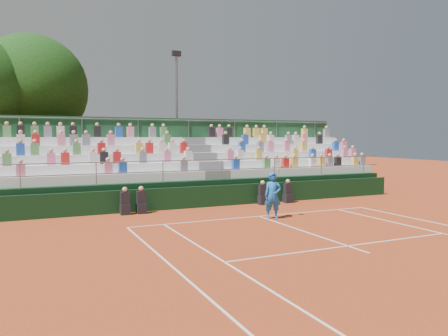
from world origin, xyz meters
name	(u,v)px	position (x,y,z in m)	size (l,w,h in m)	color
ground	(259,216)	(0.00, 0.00, 0.00)	(90.00, 90.00, 0.00)	#AC401C
courtside_wall	(227,195)	(0.00, 3.20, 0.50)	(20.00, 0.15, 1.00)	black
line_officials	(209,198)	(-1.08, 2.75, 0.48)	(8.57, 0.40, 1.19)	black
grandstand	(202,178)	(0.00, 6.44, 1.08)	(20.00, 5.20, 4.40)	black
tennis_player	(273,196)	(0.23, -0.71, 0.95)	(0.93, 0.65, 2.22)	blue
tree_east	(32,89)	(-8.29, 12.63, 6.12)	(6.42, 6.42, 9.35)	#3A2815
floodlight_mast	(177,109)	(0.61, 12.44, 5.21)	(0.60, 0.25, 9.05)	gray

